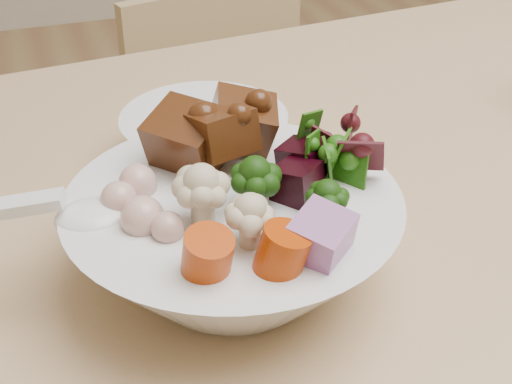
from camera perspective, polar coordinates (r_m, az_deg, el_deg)
chair_far at (r=1.34m, az=-0.85°, el=0.98°), size 0.43×0.43×0.77m
food_bowl at (r=0.54m, az=-1.68°, el=-3.13°), size 0.25×0.25×0.13m
soup_spoon at (r=0.52m, az=-14.89°, el=-1.79°), size 0.16×0.07×0.03m
side_bowl at (r=0.69m, az=-4.12°, el=4.14°), size 0.16×0.16×0.05m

